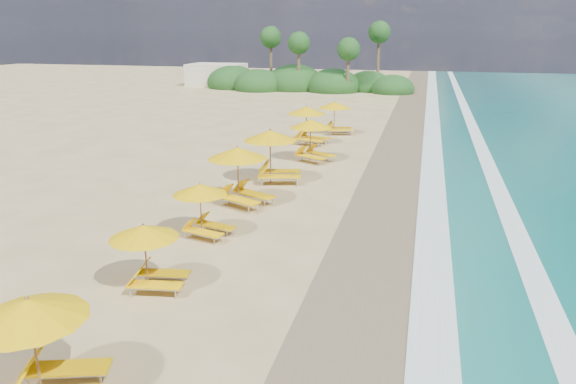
# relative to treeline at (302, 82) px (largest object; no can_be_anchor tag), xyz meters

# --- Properties ---
(ground) EXTENTS (160.00, 160.00, 0.00)m
(ground) POSITION_rel_treeline_xyz_m (9.94, -45.51, -1.00)
(ground) COLOR tan
(ground) RESTS_ON ground
(wet_sand) EXTENTS (4.00, 160.00, 0.01)m
(wet_sand) POSITION_rel_treeline_xyz_m (13.94, -45.51, -0.99)
(wet_sand) COLOR olive
(wet_sand) RESTS_ON ground
(surf_foam) EXTENTS (4.00, 160.00, 0.01)m
(surf_foam) POSITION_rel_treeline_xyz_m (16.64, -45.51, -0.97)
(surf_foam) COLOR white
(surf_foam) RESTS_ON ground
(station_2) EXTENTS (2.94, 2.88, 2.31)m
(station_2) POSITION_rel_treeline_xyz_m (7.83, -56.87, 0.30)
(station_2) COLOR olive
(station_2) RESTS_ON ground
(station_3) EXTENTS (2.40, 2.28, 2.02)m
(station_3) POSITION_rel_treeline_xyz_m (7.56, -51.99, 0.13)
(station_3) COLOR olive
(station_3) RESTS_ON ground
(station_4) EXTENTS (2.48, 2.39, 2.01)m
(station_4) POSITION_rel_treeline_xyz_m (7.41, -47.78, 0.13)
(station_4) COLOR olive
(station_4) RESTS_ON ground
(station_5) EXTENTS (3.35, 3.32, 2.57)m
(station_5) POSITION_rel_treeline_xyz_m (7.52, -44.00, 0.44)
(station_5) COLOR olive
(station_5) RESTS_ON ground
(station_6) EXTENTS (3.29, 3.17, 2.66)m
(station_6) POSITION_rel_treeline_xyz_m (7.90, -40.23, 0.49)
(station_6) COLOR olive
(station_6) RESTS_ON ground
(station_7) EXTENTS (3.24, 3.24, 2.43)m
(station_7) POSITION_rel_treeline_xyz_m (8.81, -35.51, 0.37)
(station_7) COLOR olive
(station_7) RESTS_ON ground
(station_8) EXTENTS (3.12, 3.02, 2.51)m
(station_8) POSITION_rel_treeline_xyz_m (7.61, -31.03, 0.41)
(station_8) COLOR olive
(station_8) RESTS_ON ground
(station_9) EXTENTS (2.99, 2.92, 2.37)m
(station_9) POSITION_rel_treeline_xyz_m (8.78, -27.13, 0.33)
(station_9) COLOR olive
(station_9) RESTS_ON ground
(treeline) EXTENTS (25.80, 8.80, 9.74)m
(treeline) POSITION_rel_treeline_xyz_m (0.00, 0.00, 0.00)
(treeline) COLOR #163D14
(treeline) RESTS_ON ground
(beach_building) EXTENTS (7.00, 5.00, 2.80)m
(beach_building) POSITION_rel_treeline_xyz_m (-12.06, 2.49, 0.40)
(beach_building) COLOR beige
(beach_building) RESTS_ON ground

